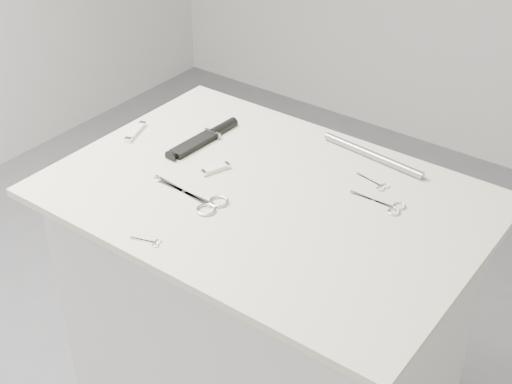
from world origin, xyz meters
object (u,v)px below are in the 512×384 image
Objects in this scene: embroidery_scissors_b at (376,184)px; sheathed_knife at (207,137)px; plinth at (265,338)px; large_shears at (202,201)px; embroidery_scissors_a at (387,205)px; metal_rail at (373,155)px; tiny_scissors at (150,242)px; pocket_knife_b at (216,169)px; pocket_knife_a at (136,131)px.

sheathed_knife is (-0.46, -0.07, 0.01)m from embroidery_scissors_b.
sheathed_knife reaches higher than plinth.
large_shears is 1.56× the size of embroidery_scissors_a.
metal_rail is (-0.13, 0.16, 0.01)m from embroidery_scissors_a.
tiny_scissors reaches higher than plinth.
pocket_knife_b is (-0.34, -0.18, 0.00)m from embroidery_scissors_b.
plinth is 4.41× the size of large_shears.
pocket_knife_b is at bearing -113.29° from pocket_knife_a.
embroidery_scissors_a is 1.27× the size of pocket_knife_a.
pocket_knife_b reaches higher than embroidery_scissors_b.
metal_rail is at bearing 52.13° from tiny_scissors.
large_shears is 1.98× the size of pocket_knife_a.
tiny_scissors is at bearing -151.58° from pocket_knife_a.
embroidery_scissors_b is at bearing -77.99° from sheathed_knife.
pocket_knife_b reaches higher than tiny_scissors.
pocket_knife_b is at bearing -129.92° from sheathed_knife.
pocket_knife_a is at bearing 120.37° from sheathed_knife.
embroidery_scissors_b is at bearing 42.31° from tiny_scissors.
sheathed_knife reaches higher than pocket_knife_b.
plinth is 9.82× the size of embroidery_scissors_b.
embroidery_scissors_a is 0.42m from pocket_knife_b.
sheathed_knife is (-0.27, 0.11, 0.48)m from plinth.
sheathed_knife reaches higher than embroidery_scissors_a.
large_shears is 2.23× the size of embroidery_scissors_b.
pocket_knife_b is 0.26× the size of metal_rail.
pocket_knife_a reaches higher than pocket_knife_b.
embroidery_scissors_b is (-0.06, 0.07, -0.00)m from embroidery_scissors_a.
pocket_knife_b is (0.12, -0.11, -0.00)m from sheathed_knife.
tiny_scissors is at bearing -146.94° from pocket_knife_b.
large_shears is at bearing -146.45° from embroidery_scissors_a.
plinth is at bearing -112.62° from pocket_knife_a.
embroidery_scissors_a is 0.45× the size of metal_rail.
metal_rail is at bearing 66.73° from plinth.
large_shears is 0.46m from metal_rail.
large_shears is 0.29m from sheathed_knife.
plinth is 0.56m from tiny_scissors.
large_shears is at bearing -130.12° from plinth.
embroidery_scissors_b is at bearing 133.24° from embroidery_scissors_a.
pocket_knife_b is at bearing -164.76° from embroidery_scissors_a.
embroidery_scissors_b is (0.19, 0.19, 0.47)m from plinth.
pocket_knife_a is (-0.69, -0.10, 0.00)m from embroidery_scissors_a.
tiny_scissors is 0.48m from pocket_knife_a.
embroidery_scissors_a is 1.88× the size of tiny_scissors.
plinth is at bearing 55.40° from tiny_scissors.
pocket_knife_b is (-0.41, -0.12, 0.00)m from embroidery_scissors_a.
pocket_knife_a reaches higher than large_shears.
pocket_knife_b is at bearing -134.89° from metal_rail.
large_shears is at bearing -131.43° from pocket_knife_a.
embroidery_scissors_b is 0.56m from tiny_scissors.
pocket_knife_b is (-0.16, 0.00, 0.47)m from plinth.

